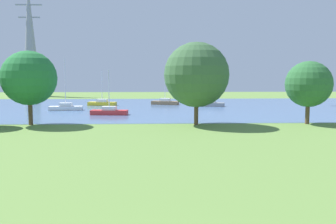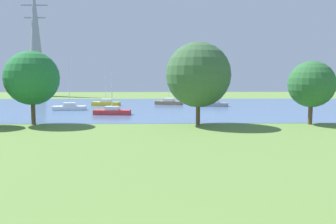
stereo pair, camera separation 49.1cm
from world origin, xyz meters
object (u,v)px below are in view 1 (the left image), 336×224
object	(u,v)px
sailboat_red	(109,111)
tree_mid_shore	(309,84)
electricity_pylon	(30,40)
tree_west_near	(196,75)
sailboat_gray	(210,104)
tree_east_far	(29,78)
sailboat_brown	(165,102)
sailboat_white	(66,107)
sailboat_yellow	(102,103)

from	to	relation	value
sailboat_red	tree_mid_shore	size ratio (longest dim) A/B	0.88
sailboat_red	electricity_pylon	xyz separation A→B (m)	(-24.61, 42.89, 13.51)
tree_west_near	tree_mid_shore	distance (m)	11.96
sailboat_gray	tree_east_far	size ratio (longest dim) A/B	0.85
sailboat_brown	sailboat_red	xyz separation A→B (m)	(-7.83, -15.80, 0.00)
sailboat_white	electricity_pylon	xyz separation A→B (m)	(-17.42, 36.70, 13.49)
sailboat_red	electricity_pylon	distance (m)	51.26
tree_mid_shore	sailboat_white	bearing A→B (deg)	151.76
tree_east_far	electricity_pylon	distance (m)	55.72
tree_west_near	electricity_pylon	distance (m)	63.81
sailboat_white	electricity_pylon	world-z (taller)	electricity_pylon
sailboat_yellow	tree_west_near	size ratio (longest dim) A/B	0.69
sailboat_brown	tree_east_far	world-z (taller)	tree_east_far
electricity_pylon	sailboat_yellow	bearing A→B (deg)	-53.01
sailboat_gray	tree_mid_shore	bearing A→B (deg)	-72.14
sailboat_red	tree_mid_shore	xyz separation A→B (m)	(22.20, -9.60, 3.78)
sailboat_gray	electricity_pylon	bearing A→B (deg)	142.29
sailboat_gray	sailboat_red	world-z (taller)	sailboat_gray
sailboat_brown	tree_west_near	size ratio (longest dim) A/B	0.64
sailboat_gray	tree_west_near	size ratio (longest dim) A/B	0.76
tree_east_far	sailboat_red	bearing A→B (deg)	52.71
sailboat_brown	tree_mid_shore	bearing A→B (deg)	-60.51
sailboat_yellow	sailboat_white	size ratio (longest dim) A/B	0.77
tree_west_near	electricity_pylon	bearing A→B (deg)	123.50
tree_east_far	sailboat_white	bearing A→B (deg)	90.75
sailboat_white	electricity_pylon	bearing A→B (deg)	115.39
sailboat_red	sailboat_brown	bearing A→B (deg)	63.65
tree_west_near	electricity_pylon	world-z (taller)	electricity_pylon
sailboat_yellow	tree_mid_shore	xyz separation A→B (m)	(25.20, -23.81, 3.78)
sailboat_yellow	sailboat_brown	bearing A→B (deg)	8.37
sailboat_yellow	tree_east_far	xyz separation A→B (m)	(-3.98, -23.39, 4.42)
sailboat_white	tree_east_far	distance (m)	15.99
sailboat_gray	sailboat_red	xyz separation A→B (m)	(-15.20, -12.11, -0.01)
sailboat_yellow	electricity_pylon	xyz separation A→B (m)	(-21.60, 28.68, 13.51)
tree_west_near	sailboat_brown	bearing A→B (deg)	95.46
sailboat_red	sailboat_white	bearing A→B (deg)	139.29
sailboat_red	electricity_pylon	size ratio (longest dim) A/B	0.21
sailboat_brown	electricity_pylon	bearing A→B (deg)	140.14
tree_west_near	electricity_pylon	xyz separation A→B (m)	(-34.89, 52.71, 8.74)
sailboat_yellow	sailboat_red	world-z (taller)	sailboat_yellow
sailboat_gray	sailboat_brown	bearing A→B (deg)	153.40
sailboat_white	sailboat_red	xyz separation A→B (m)	(7.19, -6.19, -0.02)
sailboat_white	tree_east_far	bearing A→B (deg)	-89.25
sailboat_white	tree_mid_shore	size ratio (longest dim) A/B	1.15
sailboat_red	tree_west_near	distance (m)	14.99
sailboat_gray	sailboat_white	world-z (taller)	sailboat_white
sailboat_gray	sailboat_red	distance (m)	19.44
sailboat_white	tree_mid_shore	bearing A→B (deg)	-28.24
sailboat_brown	tree_mid_shore	size ratio (longest dim) A/B	0.82
sailboat_red	tree_mid_shore	world-z (taller)	tree_mid_shore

